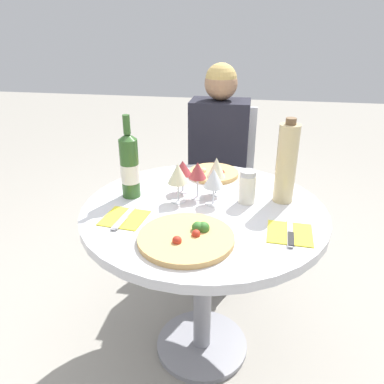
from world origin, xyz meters
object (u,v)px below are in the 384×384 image
dining_table (203,235)px  seated_diner (217,183)px  chair_behind_diner (219,186)px  tall_carafe (286,163)px  pizza_large (187,237)px  wine_bottle (130,166)px

dining_table → seated_diner: size_ratio=0.79×
chair_behind_diner → tall_carafe: 0.91m
seated_diner → pizza_large: (-0.00, -0.94, 0.21)m
tall_carafe → dining_table: bearing=-159.8°
wine_bottle → pizza_large: bearing=-46.4°
wine_bottle → tall_carafe: size_ratio=1.00×
wine_bottle → tall_carafe: (0.61, 0.06, 0.03)m
dining_table → wine_bottle: wine_bottle is taller
pizza_large → tall_carafe: bearing=47.9°
chair_behind_diner → pizza_large: chair_behind_diner is taller
seated_diner → pizza_large: 0.96m
dining_table → seated_diner: seated_diner is taller
dining_table → seated_diner: bearing=91.6°
seated_diner → pizza_large: size_ratio=3.73×
seated_diner → pizza_large: bearing=89.8°
seated_diner → tall_carafe: 0.75m
chair_behind_diner → seated_diner: size_ratio=0.78×
pizza_large → wine_bottle: 0.43m
chair_behind_diner → seated_diner: (-0.00, -0.15, 0.08)m
dining_table → wine_bottle: 0.40m
dining_table → chair_behind_diner: 0.85m
seated_diner → wine_bottle: bearing=65.7°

